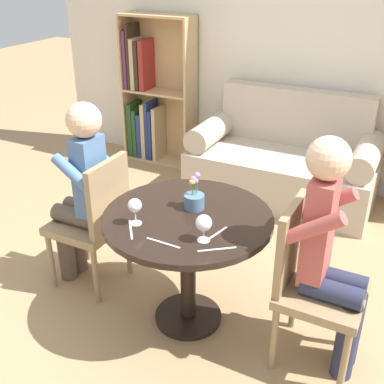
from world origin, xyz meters
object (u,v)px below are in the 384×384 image
Objects in this scene: chair_right at (309,279)px; wine_glass_right at (204,224)px; couch at (283,164)px; wine_glass_left at (135,206)px; bookshelf_left at (152,98)px; person_right at (331,254)px; person_left at (82,191)px; chair_left at (96,218)px; flower_vase at (194,198)px.

wine_glass_right is at bearing 114.91° from chair_right.
chair_right is at bearing -69.34° from couch.
chair_right is at bearing 14.91° from wine_glass_left.
bookshelf_left reaches higher than person_right.
person_right is (0.09, -0.00, 0.18)m from chair_right.
person_right reaches higher than chair_right.
wine_glass_left is (0.56, -0.25, 0.15)m from person_left.
person_left is (-1.45, 0.02, 0.17)m from chair_right.
person_right reaches higher than wine_glass_right.
wine_glass_left is 0.39m from wine_glass_right.
chair_left is at bearing 89.71° from person_left.
person_right is (2.26, -2.07, 0.03)m from bookshelf_left.
person_left is at bearing 155.77° from wine_glass_left.
person_left reaches higher than wine_glass_left.
bookshelf_left is at bearing -159.94° from person_left.
person_left reaches higher than chair_right.
person_left reaches higher than couch.
wine_glass_left is (1.29, -2.30, 0.17)m from bookshelf_left.
person_left reaches higher than chair_left.
bookshelf_left is at bearing 169.99° from couch.
chair_left is (-0.68, -1.78, 0.18)m from couch.
couch reaches higher than chair_right.
couch reaches higher than flower_vase.
flower_vase is (-0.69, 0.06, 0.28)m from chair_right.
person_right is (1.53, -0.02, 0.01)m from person_left.
couch is 1.75× the size of chair_right.
chair_right is 0.74m from flower_vase.
bookshelf_left is 1.63× the size of chair_right.
person_right is at bearing 13.54° from wine_glass_left.
bookshelf_left is 2.21m from chair_left.
flower_vase is at bearing 93.36° from person_left.
flower_vase reaches higher than wine_glass_left.
chair_right is 0.20m from person_right.
chair_right is 6.33× the size of wine_glass_right.
person_right is at bearing -66.98° from couch.
person_left is at bearing -113.29° from couch.
person_right is (0.77, -1.80, 0.36)m from couch.
bookshelf_left is 7.19× the size of flower_vase.
bookshelf_left reaches higher than wine_glass_right.
chair_left is at bearing 89.85° from person_right.
wine_glass_left is (-0.97, -0.23, 0.14)m from person_right.
bookshelf_left is at bearing 126.56° from flower_vase.
wine_glass_right is at bearing 1.73° from wine_glass_left.
person_left is at bearing 165.74° from wine_glass_right.
chair_left reaches higher than wine_glass_right.
wine_glass_left is at bearing 104.15° from person_right.
chair_left is 1.00× the size of chair_right.
person_right is at bearing 89.68° from person_left.
chair_left is 1.46m from person_right.
flower_vase is (-0.19, 0.28, -0.03)m from wine_glass_right.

